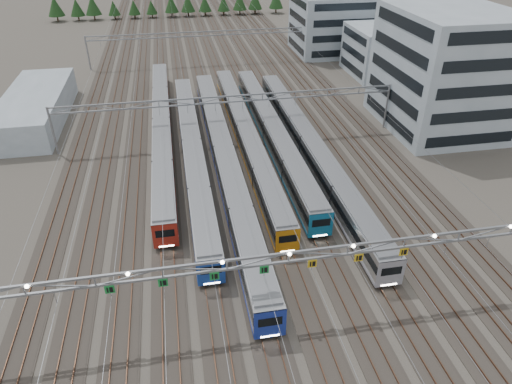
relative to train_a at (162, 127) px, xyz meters
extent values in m
plane|color=#47423A|center=(11.25, -42.51, -2.17)|extent=(400.00, 400.00, 0.00)
cube|color=#2D2823|center=(11.25, 57.49, -2.13)|extent=(54.00, 260.00, 0.08)
cube|color=brown|center=(-14.22, 57.49, -2.01)|extent=(0.08, 260.00, 0.16)
cube|color=brown|center=(36.72, 57.49, -2.01)|extent=(0.08, 260.00, 0.16)
cube|color=brown|center=(10.53, 57.49, -2.01)|extent=(0.08, 260.00, 0.16)
cube|color=brown|center=(11.97, 57.49, -2.01)|extent=(0.08, 260.00, 0.16)
cube|color=black|center=(0.00, 0.05, -1.74)|extent=(2.45, 60.13, 0.37)
cube|color=#A8AAB0|center=(0.00, 0.05, 0.05)|extent=(2.88, 61.36, 3.24)
cube|color=black|center=(0.00, 0.05, 0.44)|extent=(2.94, 61.05, 0.98)
cube|color=#A22318|center=(0.00, 0.05, -1.31)|extent=(2.93, 61.05, 0.36)
cube|color=slate|center=(0.00, 0.05, 1.78)|extent=(2.59, 60.13, 0.26)
cube|color=#A22318|center=(0.00, -30.58, 0.05)|extent=(2.90, 0.12, 3.24)
cube|color=black|center=(0.00, -30.61, 0.44)|extent=(2.16, 0.10, 0.98)
cube|color=white|center=(0.00, -30.64, -1.36)|extent=(1.73, 0.06, 0.15)
cube|color=black|center=(4.50, -9.23, -1.74)|extent=(2.46, 55.77, 0.37)
cube|color=#A8AAB0|center=(4.50, -9.23, 0.06)|extent=(2.89, 56.91, 3.25)
cube|color=black|center=(4.50, -9.23, 0.45)|extent=(2.95, 56.62, 0.98)
cube|color=#1A3FA0|center=(4.50, -9.23, -1.31)|extent=(2.94, 56.62, 0.36)
cube|color=slate|center=(4.50, -9.23, 1.79)|extent=(2.60, 55.77, 0.26)
cube|color=#1A3FA0|center=(4.50, -37.63, 0.06)|extent=(2.91, 0.12, 3.25)
cube|color=black|center=(4.50, -37.66, 0.45)|extent=(2.17, 0.10, 0.98)
cube|color=white|center=(4.50, -37.69, -1.36)|extent=(1.74, 0.06, 0.15)
cube|color=black|center=(9.00, -12.37, -1.74)|extent=(2.51, 64.94, 0.38)
cube|color=#A8AAB0|center=(9.00, -12.37, 0.11)|extent=(2.96, 66.27, 3.33)
cube|color=black|center=(9.00, -12.37, 0.51)|extent=(3.02, 65.94, 1.00)
cube|color=#1C309A|center=(9.00, -12.37, -1.29)|extent=(3.01, 65.94, 0.37)
cube|color=slate|center=(9.00, -12.37, 1.88)|extent=(2.66, 64.94, 0.26)
cube|color=#1C309A|center=(9.00, -45.45, 0.11)|extent=(2.98, 0.12, 3.33)
cube|color=black|center=(9.00, -45.48, 0.51)|extent=(2.22, 0.10, 1.00)
cube|color=white|center=(9.00, -45.51, -1.35)|extent=(1.77, 0.06, 0.16)
cube|color=black|center=(13.50, -5.17, -1.75)|extent=(2.37, 56.61, 0.36)
cube|color=#A8AAB0|center=(13.50, -5.17, -0.01)|extent=(2.79, 57.77, 3.14)
cube|color=black|center=(13.50, -5.17, 0.37)|extent=(2.85, 57.48, 0.95)
cube|color=orange|center=(13.50, -5.17, -1.33)|extent=(2.84, 57.48, 0.35)
cube|color=slate|center=(13.50, -5.17, 1.67)|extent=(2.51, 56.61, 0.25)
cube|color=orange|center=(13.50, -34.01, -0.01)|extent=(2.81, 0.12, 3.14)
cube|color=black|center=(13.50, -34.04, 0.37)|extent=(2.10, 0.10, 0.95)
cube|color=white|center=(13.50, -34.07, -1.38)|extent=(1.68, 0.06, 0.15)
cube|color=black|center=(18.00, -5.10, -1.74)|extent=(2.52, 52.76, 0.38)
cube|color=#A8AAB0|center=(18.00, -5.10, 0.11)|extent=(2.97, 53.84, 3.34)
cube|color=black|center=(18.00, -5.10, 0.51)|extent=(3.03, 53.57, 1.01)
cube|color=#166A9B|center=(18.00, -5.10, -1.29)|extent=(3.02, 53.57, 0.37)
cube|color=slate|center=(18.00, -5.10, 1.89)|extent=(2.67, 52.76, 0.26)
cube|color=#166A9B|center=(18.00, -31.97, 0.11)|extent=(2.99, 0.12, 3.34)
cube|color=black|center=(18.00, -32.00, 0.51)|extent=(2.22, 0.10, 1.01)
cube|color=white|center=(18.00, -32.03, -1.34)|extent=(1.78, 0.06, 0.16)
cube|color=black|center=(22.50, -11.62, -1.74)|extent=(2.52, 58.16, 0.38)
cube|color=#A8AAB0|center=(22.50, -11.62, 0.11)|extent=(2.96, 59.35, 3.33)
cube|color=black|center=(22.50, -11.62, 0.51)|extent=(3.02, 59.05, 1.00)
cube|color=#9697A4|center=(22.50, -11.62, -1.29)|extent=(3.01, 59.05, 0.37)
cube|color=slate|center=(22.50, -11.62, 1.88)|extent=(2.66, 58.16, 0.26)
cube|color=#9697A4|center=(22.50, -41.24, 0.11)|extent=(2.98, 0.12, 3.33)
cube|color=black|center=(22.50, -41.27, 0.51)|extent=(2.22, 0.10, 1.00)
cube|color=white|center=(22.50, -41.30, -1.34)|extent=(1.78, 0.06, 0.16)
cube|color=gray|center=(11.25, -42.51, 5.63)|extent=(56.00, 0.22, 0.22)
cube|color=gray|center=(11.25, -42.51, 4.63)|extent=(56.00, 0.22, 0.22)
cube|color=#1B8738|center=(-4.50, -42.63, 4.13)|extent=(0.85, 0.06, 0.85)
cube|color=#1B8738|center=(0.00, -42.63, 4.13)|extent=(0.85, 0.06, 0.85)
cube|color=#1B8738|center=(4.50, -42.63, 4.13)|extent=(0.85, 0.06, 0.85)
cube|color=#1B8738|center=(9.00, -42.63, 4.13)|extent=(0.85, 0.06, 0.85)
cube|color=gold|center=(13.50, -42.63, 4.13)|extent=(0.85, 0.06, 0.85)
cube|color=gold|center=(18.00, -42.63, 4.13)|extent=(0.85, 0.06, 0.85)
cube|color=gold|center=(22.50, -42.63, 4.13)|extent=(0.85, 0.06, 0.85)
cylinder|color=gray|center=(-16.75, -2.51, 1.83)|extent=(0.36, 0.36, 8.00)
cylinder|color=gray|center=(39.25, -2.51, 1.83)|extent=(0.36, 0.36, 8.00)
cube|color=gray|center=(11.25, -2.51, 5.63)|extent=(56.00, 0.22, 0.22)
cube|color=gray|center=(11.25, -2.51, 4.63)|extent=(56.00, 0.22, 0.22)
cylinder|color=gray|center=(-16.75, 42.49, 1.83)|extent=(0.36, 0.36, 8.00)
cylinder|color=gray|center=(39.25, 42.49, 1.83)|extent=(0.36, 0.36, 8.00)
cube|color=gray|center=(11.25, 42.49, 5.63)|extent=(56.00, 0.22, 0.22)
cube|color=gray|center=(11.25, 42.49, 4.63)|extent=(56.00, 0.22, 0.22)
cube|color=#90A1AC|center=(48.56, -3.07, 7.85)|extent=(18.00, 22.00, 20.03)
cube|color=#90A1AC|center=(50.89, 26.56, 3.16)|extent=(14.00, 16.00, 10.66)
cube|color=#90A1AC|center=(47.00, 47.04, 5.24)|extent=(22.00, 18.00, 14.81)
cube|color=#90A1AC|center=(-22.69, 12.29, 0.41)|extent=(10.00, 30.00, 5.15)
camera|label=1|loc=(2.56, -72.90, 32.03)|focal=32.00mm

